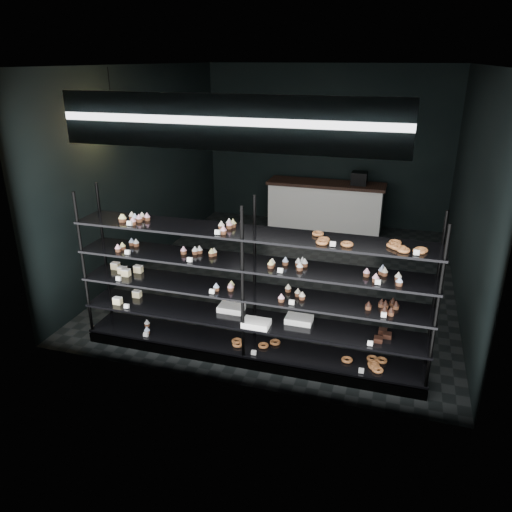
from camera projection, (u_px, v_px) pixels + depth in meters
name	position (u px, v px, depth m)	size (l,w,h in m)	color
room	(294.00, 178.00, 7.50)	(5.01, 6.01, 3.20)	black
display_shelf	(247.00, 309.00, 5.67)	(4.00, 0.50, 1.91)	black
signage	(224.00, 123.00, 4.47)	(3.30, 0.05, 0.50)	#0B1B39
pendant_lamp	(114.00, 126.00, 6.61)	(0.28, 0.28, 0.87)	black
service_counter	(326.00, 206.00, 10.09)	(2.33, 0.65, 1.23)	silver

